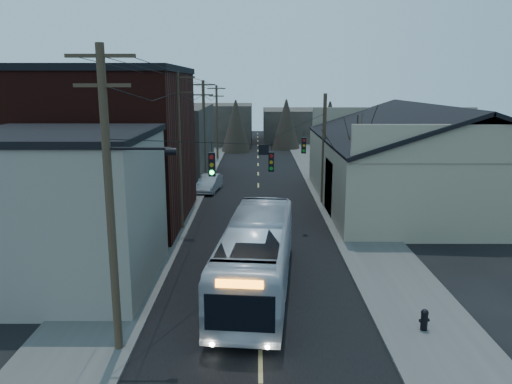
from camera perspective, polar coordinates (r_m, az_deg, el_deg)
road_surface at (r=44.02m, az=0.27°, el=0.23°), size 9.00×110.00×0.02m
sidewalk_left at (r=44.47m, az=-8.13°, el=0.30°), size 4.00×110.00×0.12m
sidewalk_right at (r=44.50m, az=8.67°, el=0.29°), size 4.00×110.00×0.12m
building_clapboard at (r=24.44m, az=-21.20°, el=-2.15°), size 8.00×8.00×7.00m
building_brick at (r=34.74m, az=-16.47°, el=4.81°), size 10.00×12.00×10.00m
building_left_far at (r=50.25m, az=-10.69°, el=5.57°), size 9.00×14.00×7.00m
warehouse at (r=40.76m, az=18.91°, el=2.42°), size 16.16×20.60×7.73m
building_far_left at (r=78.50m, az=-4.22°, el=7.77°), size 10.00×12.00×6.00m
building_far_right at (r=83.61m, az=5.05°, el=7.69°), size 12.00×14.00×5.00m
bare_tree at (r=34.16m, az=11.30°, el=2.58°), size 0.40×0.40×7.20m
utility_lines at (r=37.54m, az=-4.48°, el=5.73°), size 11.24×45.28×10.50m
bus at (r=22.62m, az=0.06°, el=-7.30°), size 3.91×12.11×3.31m
parked_car at (r=43.52m, az=-5.40°, el=1.02°), size 2.15×4.65×1.48m
fire_hydrant at (r=20.42m, az=18.68°, el=-13.57°), size 0.40×0.29×0.83m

